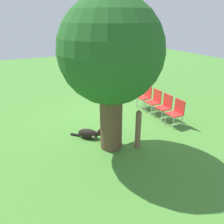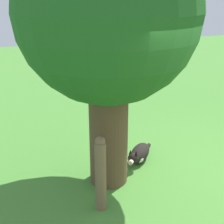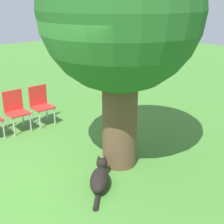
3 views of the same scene
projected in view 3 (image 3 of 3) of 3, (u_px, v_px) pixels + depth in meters
ground_plane at (48, 178)px, 5.15m from camera, size 30.00×30.00×0.00m
oak_tree at (121, 14)px, 4.71m from camera, size 2.55×2.55×3.90m
dog at (100, 178)px, 4.88m from camera, size 0.85×0.81×0.38m
fence_post at (111, 118)px, 6.09m from camera, size 0.15×0.15×1.12m
red_chair_2 at (16, 108)px, 6.79m from camera, size 0.43×0.45×0.90m
red_chair_3 at (41, 103)px, 7.14m from camera, size 0.43×0.45×0.90m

